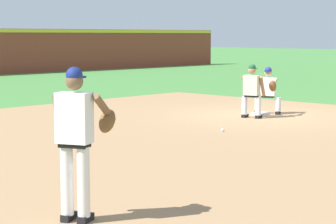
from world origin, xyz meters
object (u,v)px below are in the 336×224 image
object	(u,v)px
pitcher	(77,134)
first_baseman	(268,88)
baseball	(223,130)
baserunner	(252,89)
first_base_bag	(260,114)

from	to	relation	value
pitcher	first_baseman	world-z (taller)	pitcher
baseball	baserunner	xyz separation A→B (m)	(2.51, 1.01, 0.76)
first_base_bag	first_baseman	size ratio (longest dim) A/B	0.28
baserunner	first_baseman	bearing A→B (deg)	9.44
baserunner	baseball	bearing A→B (deg)	-158.02
baseball	first_baseman	bearing A→B (deg)	18.55
first_base_bag	pitcher	size ratio (longest dim) A/B	0.20
baseball	pitcher	size ratio (longest dim) A/B	0.04
first_base_bag	baserunner	bearing A→B (deg)	-166.46
first_base_bag	baserunner	distance (m)	0.98
baseball	first_base_bag	bearing A→B (deg)	20.37
pitcher	baserunner	xyz separation A→B (m)	(9.47, 4.38, -0.27)
first_baseman	pitcher	bearing A→B (deg)	-156.55
baseball	first_baseman	distance (m)	3.77
first_baseman	first_base_bag	bearing A→B (deg)	-177.33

